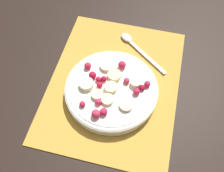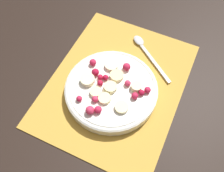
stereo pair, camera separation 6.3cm
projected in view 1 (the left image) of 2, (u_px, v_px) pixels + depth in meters
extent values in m
plane|color=black|center=(114.00, 83.00, 0.68)|extent=(3.00, 3.00, 0.00)
cube|color=gold|center=(114.00, 83.00, 0.68)|extent=(0.44, 0.34, 0.01)
cylinder|color=silver|center=(112.00, 91.00, 0.65)|extent=(0.24, 0.24, 0.03)
torus|color=silver|center=(112.00, 89.00, 0.64)|extent=(0.24, 0.24, 0.01)
cylinder|color=white|center=(112.00, 88.00, 0.63)|extent=(0.22, 0.22, 0.00)
cylinder|color=beige|center=(113.00, 76.00, 0.64)|extent=(0.04, 0.04, 0.01)
cylinder|color=beige|center=(109.00, 100.00, 0.61)|extent=(0.04, 0.04, 0.01)
cylinder|color=beige|center=(136.00, 83.00, 0.63)|extent=(0.04, 0.04, 0.01)
cylinder|color=beige|center=(112.00, 88.00, 0.63)|extent=(0.05, 0.05, 0.01)
cylinder|color=beige|center=(126.00, 105.00, 0.60)|extent=(0.05, 0.05, 0.01)
cylinder|color=beige|center=(97.00, 95.00, 0.62)|extent=(0.04, 0.04, 0.01)
cylinder|color=#F4EAB7|center=(86.00, 84.00, 0.63)|extent=(0.04, 0.04, 0.01)
cylinder|color=#F4EAB7|center=(107.00, 66.00, 0.66)|extent=(0.04, 0.04, 0.01)
sphere|color=#DB3356|center=(98.00, 102.00, 0.60)|extent=(0.02, 0.02, 0.02)
sphere|color=#D12347|center=(122.00, 65.00, 0.66)|extent=(0.02, 0.02, 0.02)
sphere|color=#D12347|center=(105.00, 112.00, 0.59)|extent=(0.02, 0.02, 0.02)
sphere|color=#DB3356|center=(127.00, 81.00, 0.63)|extent=(0.02, 0.02, 0.02)
sphere|color=#D12347|center=(136.00, 92.00, 0.62)|extent=(0.02, 0.02, 0.02)
sphere|color=#D12347|center=(82.00, 104.00, 0.60)|extent=(0.01, 0.01, 0.01)
sphere|color=#B21433|center=(92.00, 75.00, 0.64)|extent=(0.02, 0.02, 0.02)
sphere|color=red|center=(98.00, 79.00, 0.64)|extent=(0.01, 0.01, 0.01)
sphere|color=#DB3356|center=(96.00, 114.00, 0.58)|extent=(0.02, 0.02, 0.02)
sphere|color=#D12347|center=(147.00, 84.00, 0.63)|extent=(0.02, 0.02, 0.02)
sphere|color=red|center=(100.00, 85.00, 0.63)|extent=(0.01, 0.01, 0.01)
sphere|color=#B21433|center=(104.00, 79.00, 0.64)|extent=(0.01, 0.01, 0.01)
sphere|color=#B21433|center=(142.00, 88.00, 0.62)|extent=(0.01, 0.01, 0.01)
sphere|color=#D12347|center=(88.00, 66.00, 0.66)|extent=(0.02, 0.02, 0.02)
cube|color=silver|center=(147.00, 57.00, 0.72)|extent=(0.10, 0.12, 0.00)
ellipsoid|color=silver|center=(126.00, 37.00, 0.75)|extent=(0.04, 0.05, 0.01)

